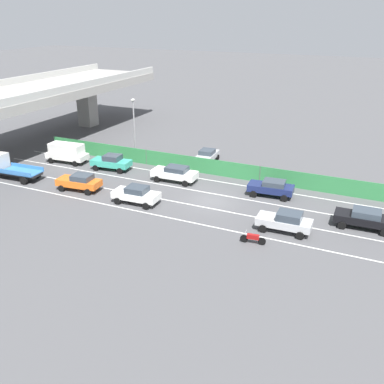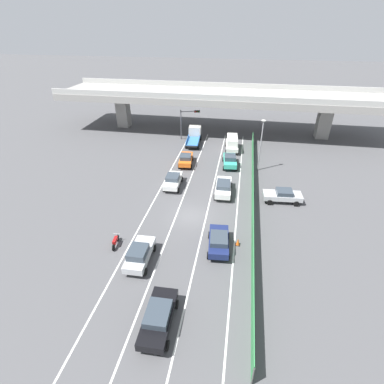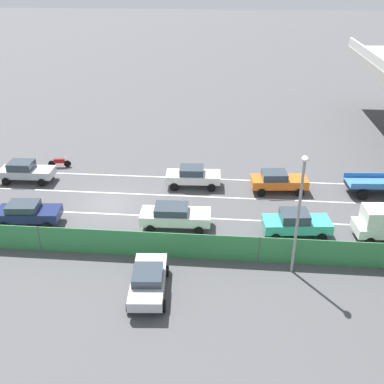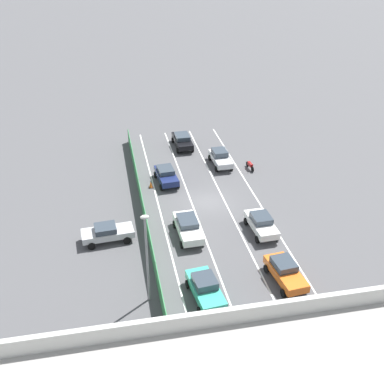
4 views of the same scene
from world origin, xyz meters
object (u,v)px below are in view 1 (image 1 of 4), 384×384
at_px(car_sedan_white, 136,194).
at_px(car_van_white, 67,152).
at_px(motorcycle, 253,238).
at_px(car_sedan_black, 365,218).
at_px(car_sedan_navy, 271,187).
at_px(car_taxi_orange, 80,182).
at_px(street_lamp, 134,124).
at_px(car_hatchback_white, 175,173).
at_px(car_taxi_teal, 111,162).
at_px(flatbed_truck_blue, 4,166).
at_px(traffic_cone, 268,185).
at_px(car_sedan_silver, 285,221).
at_px(parked_wagon_silver, 207,156).

height_order(car_sedan_white, car_van_white, car_van_white).
bearing_deg(motorcycle, car_sedan_black, -49.46).
height_order(car_sedan_navy, car_taxi_orange, car_taxi_orange).
height_order(car_van_white, street_lamp, street_lamp).
bearing_deg(car_hatchback_white, car_taxi_teal, 88.20).
distance_m(car_sedan_navy, car_hatchback_white, 9.97).
distance_m(car_taxi_orange, flatbed_truck_blue, 9.45).
relative_size(car_taxi_orange, motorcycle, 2.28).
bearing_deg(car_sedan_navy, flatbed_truck_blue, 104.40).
xyz_separation_m(car_van_white, traffic_cone, (1.97, -23.15, -0.92)).
xyz_separation_m(car_sedan_white, car_hatchback_white, (6.37, -0.66, 0.02)).
bearing_deg(car_van_white, car_taxi_teal, -89.39).
height_order(motorcycle, traffic_cone, motorcycle).
bearing_deg(car_van_white, street_lamp, -58.90).
relative_size(car_sedan_navy, car_hatchback_white, 0.92).
distance_m(car_sedan_black, motorcycle, 9.63).
height_order(car_van_white, flatbed_truck_blue, flatbed_truck_blue).
bearing_deg(car_taxi_orange, motorcycle, -99.31).
relative_size(car_taxi_teal, car_sedan_silver, 1.04).
bearing_deg(street_lamp, traffic_cone, -97.17).
distance_m(car_taxi_orange, motorcycle, 18.74).
bearing_deg(car_taxi_orange, street_lamp, 0.19).
height_order(car_sedan_black, motorcycle, car_sedan_black).
bearing_deg(car_sedan_navy, parked_wagon_silver, 55.55).
height_order(car_hatchback_white, street_lamp, street_lamp).
bearing_deg(motorcycle, car_hatchback_white, 50.98).
relative_size(car_sedan_navy, parked_wagon_silver, 0.97).
xyz_separation_m(car_sedan_navy, street_lamp, (3.80, 17.28, 3.46)).
bearing_deg(car_taxi_teal, street_lamp, -8.88).
bearing_deg(car_sedan_black, motorcycle, 130.54).
height_order(car_sedan_black, car_van_white, car_van_white).
height_order(car_sedan_black, car_sedan_navy, car_sedan_black).
height_order(car_sedan_white, car_sedan_silver, car_sedan_silver).
bearing_deg(car_sedan_white, motorcycle, -102.81).
height_order(car_taxi_teal, car_sedan_white, car_taxi_teal).
xyz_separation_m(car_sedan_silver, car_sedan_navy, (6.53, 2.92, -0.02)).
relative_size(parked_wagon_silver, street_lamp, 0.62).
distance_m(car_sedan_silver, street_lamp, 22.95).
distance_m(car_sedan_white, flatbed_truck_blue, 16.06).
xyz_separation_m(flatbed_truck_blue, traffic_cone, (8.58, -25.85, -0.92)).
distance_m(car_hatchback_white, motorcycle, 14.42).
bearing_deg(street_lamp, flatbed_truck_blue, 138.58).
bearing_deg(car_taxi_orange, traffic_cone, -63.46).
xyz_separation_m(car_sedan_silver, traffic_cone, (8.26, 3.75, -0.58)).
height_order(car_sedan_white, flatbed_truck_blue, flatbed_truck_blue).
relative_size(car_taxi_orange, flatbed_truck_blue, 0.71).
xyz_separation_m(car_taxi_orange, car_hatchback_white, (6.04, -7.29, 0.01)).
xyz_separation_m(car_sedan_black, traffic_cone, (4.97, 9.38, -0.56)).
height_order(car_sedan_silver, motorcycle, car_sedan_silver).
bearing_deg(car_hatchback_white, street_lamp, 59.99).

